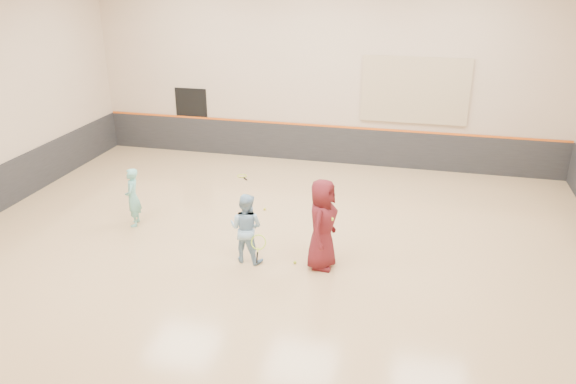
% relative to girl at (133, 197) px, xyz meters
% --- Properties ---
extents(room, '(15.04, 12.04, 6.22)m').
position_rel_girl_xyz_m(room, '(3.65, -0.14, 0.07)').
color(room, tan).
rests_on(room, ground).
extents(wainscot_back, '(14.90, 0.04, 1.20)m').
position_rel_girl_xyz_m(wainscot_back, '(3.65, 5.83, -0.14)').
color(wainscot_back, '#232326').
rests_on(wainscot_back, floor).
extents(accent_stripe, '(14.90, 0.03, 0.06)m').
position_rel_girl_xyz_m(accent_stripe, '(3.65, 5.82, 0.48)').
color(accent_stripe, '#D85914').
rests_on(accent_stripe, wall_back).
extents(acoustic_panel, '(3.20, 0.08, 2.00)m').
position_rel_girl_xyz_m(acoustic_panel, '(6.45, 5.81, 1.76)').
color(acoustic_panel, tan).
rests_on(acoustic_panel, wall_back).
extents(doorway, '(1.10, 0.05, 2.20)m').
position_rel_girl_xyz_m(doorway, '(-0.85, 5.84, 0.36)').
color(doorway, black).
rests_on(doorway, floor).
extents(girl, '(0.50, 0.62, 1.48)m').
position_rel_girl_xyz_m(girl, '(0.00, 0.00, 0.00)').
color(girl, '#6EBEB4').
rests_on(girl, floor).
extents(instructor, '(0.84, 0.70, 1.57)m').
position_rel_girl_xyz_m(instructor, '(3.25, -1.07, 0.04)').
color(instructor, '#88B3D3').
rests_on(instructor, floor).
extents(young_man, '(0.75, 1.05, 1.99)m').
position_rel_girl_xyz_m(young_man, '(4.89, -0.93, 0.26)').
color(young_man, '#55141A').
rests_on(young_man, floor).
extents(held_racket, '(0.34, 0.34, 0.69)m').
position_rel_girl_xyz_m(held_racket, '(3.59, -1.29, -0.14)').
color(held_racket, '#B0E432').
rests_on(held_racket, instructor).
extents(spare_racket, '(0.69, 0.69, 0.06)m').
position_rel_girl_xyz_m(spare_racket, '(1.52, 3.89, -0.71)').
color(spare_racket, '#AFCE2D').
rests_on(spare_racket, floor).
extents(ball_under_racket, '(0.07, 0.07, 0.07)m').
position_rel_girl_xyz_m(ball_under_racket, '(4.31, -0.98, -0.70)').
color(ball_under_racket, '#B4D030').
rests_on(ball_under_racket, floor).
extents(ball_in_hand, '(0.07, 0.07, 0.07)m').
position_rel_girl_xyz_m(ball_in_hand, '(5.13, -1.15, 0.50)').
color(ball_in_hand, '#D3EF37').
rests_on(ball_in_hand, young_man).
extents(ball_beside_spare, '(0.07, 0.07, 0.07)m').
position_rel_girl_xyz_m(ball_beside_spare, '(2.90, 1.60, -0.70)').
color(ball_beside_spare, yellow).
rests_on(ball_beside_spare, floor).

